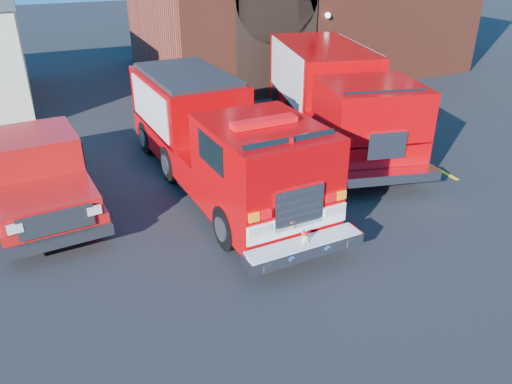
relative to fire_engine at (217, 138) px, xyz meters
name	(u,v)px	position (x,y,z in m)	size (l,w,h in m)	color
ground	(236,220)	(-0.27, -1.92, -1.39)	(100.00, 100.00, 0.00)	black
parking_stripe_near	(421,161)	(6.23, -0.92, -1.39)	(0.12, 3.00, 0.01)	yellow
parking_stripe_mid	(363,130)	(6.23, 2.08, -1.39)	(0.12, 3.00, 0.01)	yellow
parking_stripe_far	(320,107)	(6.23, 5.08, -1.39)	(0.12, 3.00, 0.01)	yellow
fire_engine	(217,138)	(0.00, 0.00, 0.00)	(2.85, 8.82, 2.69)	black
pickup_truck	(36,169)	(-4.43, 0.92, -0.46)	(2.63, 6.14, 1.96)	black
secondary_truck	(334,93)	(4.79, 1.91, 0.14)	(4.59, 9.03, 2.81)	black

